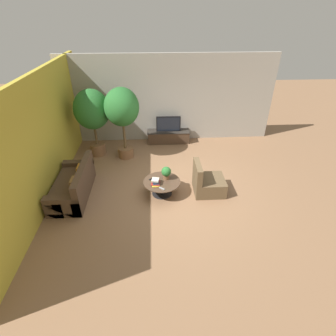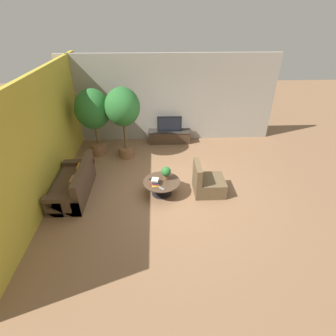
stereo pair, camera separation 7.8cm
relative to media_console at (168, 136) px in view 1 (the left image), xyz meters
The scene contains 14 objects.
ground_plane 2.95m from the media_console, 89.81° to the right, with size 24.00×24.00×0.00m, color #8C6647.
back_wall_stone 1.32m from the media_console, 88.26° to the left, with size 7.40×0.12×3.00m, color #A39E93.
side_wall_left 4.44m from the media_console, 139.87° to the right, with size 0.12×7.40×3.00m, color gold.
media_console is the anchor object (origin of this frame).
television 0.47m from the media_console, 90.00° to the right, with size 0.86×0.13×0.54m.
coffee_table 3.14m from the media_console, 96.52° to the right, with size 0.97×0.97×0.39m.
couch_by_wall 4.03m from the media_console, 131.14° to the right, with size 0.84×1.84×0.84m.
armchair_wicker 3.21m from the media_console, 74.69° to the right, with size 0.80×0.76×0.86m.
potted_palm_tall 2.83m from the media_console, 161.73° to the right, with size 1.11×1.11×2.18m.
potted_palm_corner 2.26m from the media_console, 144.89° to the right, with size 1.05×1.05×2.28m.
potted_plant_tabletop 3.04m from the media_console, 94.48° to the right, with size 0.25×0.25×0.35m.
book_stack 3.28m from the media_console, 99.17° to the right, with size 0.24×0.30×0.14m.
remote_black 3.07m from the media_console, 101.57° to the right, with size 0.04×0.16×0.02m, color black.
remote_silver 3.48m from the media_console, 96.05° to the right, with size 0.04×0.16×0.02m, color gray.
Camera 1 is at (-0.53, -5.78, 4.26)m, focal length 28.00 mm.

